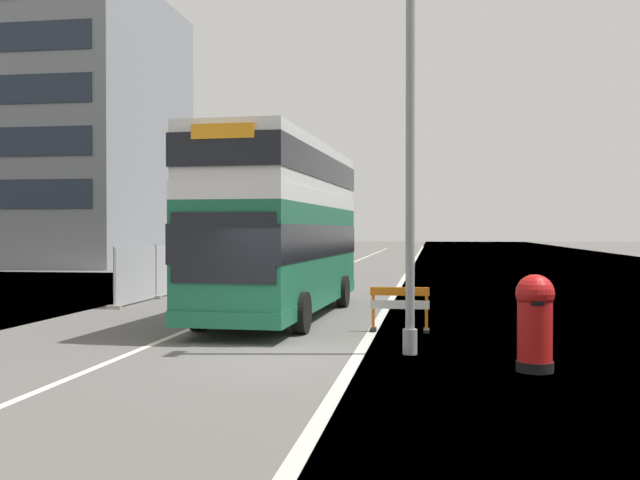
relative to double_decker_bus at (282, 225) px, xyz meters
name	(u,v)px	position (x,y,z in m)	size (l,w,h in m)	color
ground	(292,361)	(1.53, -6.49, -2.63)	(140.00, 280.00, 0.10)	#565451
double_decker_bus	(282,225)	(0.00, 0.00, 0.00)	(3.12, 10.59, 4.86)	#196042
lamppost_foreground	(410,133)	(3.76, -5.71, 1.78)	(0.29, 0.70, 9.21)	gray
red_pillar_postbox	(535,318)	(5.95, -7.15, -1.66)	(0.67, 0.67, 1.69)	black
roadworks_barrier	(400,305)	(3.42, -2.55, -1.93)	(1.42, 0.46, 1.08)	orange
construction_site_fence	(187,268)	(-5.55, 7.95, -1.66)	(0.44, 13.80, 1.94)	#A8AAAD
car_oncoming_near	(292,255)	(-3.45, 19.38, -1.54)	(1.98, 4.25, 2.24)	navy
car_receding_mid	(321,253)	(-2.83, 25.82, -1.60)	(1.92, 4.37, 2.11)	silver
bare_tree_far_verge_near	(230,226)	(-12.72, 39.67, 0.15)	(2.27, 3.28, 5.37)	#4C3D2D
bare_tree_far_verge_mid	(262,230)	(-11.27, 45.13, -0.11)	(3.26, 1.92, 4.48)	#4C3D2D
bare_tree_far_verge_far	(242,228)	(-13.79, 47.47, 0.01)	(2.48, 2.31, 4.99)	#4C3D2D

